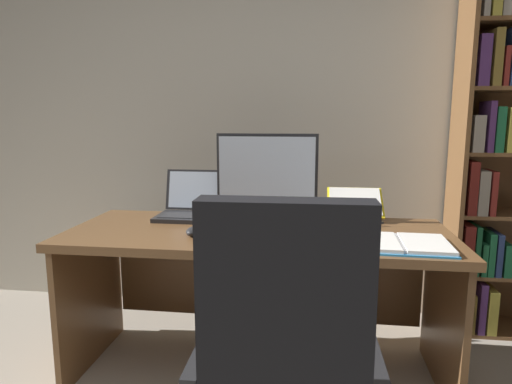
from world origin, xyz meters
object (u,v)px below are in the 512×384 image
(desk, at_px, (260,264))
(notepad, at_px, (316,232))
(reading_stand_with_book, at_px, (355,205))
(keyboard, at_px, (258,235))
(computer_mouse, at_px, (193,231))
(monitor, at_px, (267,176))
(open_binder, at_px, (400,244))
(laptop, at_px, (189,207))
(pen, at_px, (321,231))

(desk, bearing_deg, notepad, -19.10)
(desk, xyz_separation_m, reading_stand_with_book, (0.48, 0.21, 0.27))
(desk, xyz_separation_m, keyboard, (0.02, -0.21, 0.21))
(computer_mouse, distance_m, reading_stand_with_book, 0.87)
(monitor, height_order, open_binder, monitor)
(notepad, bearing_deg, laptop, 159.46)
(laptop, height_order, reading_stand_with_book, laptop)
(desk, bearing_deg, open_binder, -22.40)
(open_binder, relative_size, notepad, 2.00)
(pen, bearing_deg, notepad, 180.00)
(reading_stand_with_book, bearing_deg, monitor, -173.09)
(pen, bearing_deg, computer_mouse, -169.01)
(pen, bearing_deg, open_binder, -26.23)
(computer_mouse, distance_m, open_binder, 0.92)
(computer_mouse, distance_m, notepad, 0.57)
(monitor, xyz_separation_m, pen, (0.28, -0.25, -0.22))
(notepad, bearing_deg, monitor, 136.18)
(desk, relative_size, keyboard, 4.37)
(reading_stand_with_book, height_order, open_binder, reading_stand_with_book)
(monitor, distance_m, reading_stand_with_book, 0.49)
(notepad, height_order, pen, pen)
(monitor, relative_size, reading_stand_with_book, 1.82)
(reading_stand_with_book, height_order, pen, reading_stand_with_book)
(open_binder, distance_m, notepad, 0.39)
(desk, distance_m, pen, 0.38)
(monitor, height_order, computer_mouse, monitor)
(laptop, relative_size, keyboard, 0.76)
(reading_stand_with_book, xyz_separation_m, notepad, (-0.20, -0.31, -0.07))
(monitor, height_order, notepad, monitor)
(monitor, bearing_deg, pen, -41.73)
(laptop, bearing_deg, notepad, -20.54)
(laptop, height_order, keyboard, laptop)
(notepad, bearing_deg, computer_mouse, -168.63)
(desk, relative_size, computer_mouse, 17.63)
(monitor, relative_size, laptop, 1.67)
(computer_mouse, distance_m, pen, 0.59)
(notepad, xyz_separation_m, pen, (0.02, 0.00, 0.01))
(keyboard, bearing_deg, pen, 21.81)
(monitor, bearing_deg, laptop, 179.23)
(desk, relative_size, open_binder, 4.37)
(laptop, bearing_deg, reading_stand_with_book, 3.25)
(keyboard, distance_m, notepad, 0.29)
(reading_stand_with_book, bearing_deg, pen, -120.51)
(desk, bearing_deg, monitor, 83.66)
(notepad, relative_size, pen, 1.50)
(notepad, bearing_deg, keyboard, -156.70)
(computer_mouse, xyz_separation_m, notepad, (0.56, 0.11, -0.02))
(monitor, height_order, reading_stand_with_book, monitor)
(monitor, height_order, laptop, monitor)
(monitor, relative_size, keyboard, 1.26)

